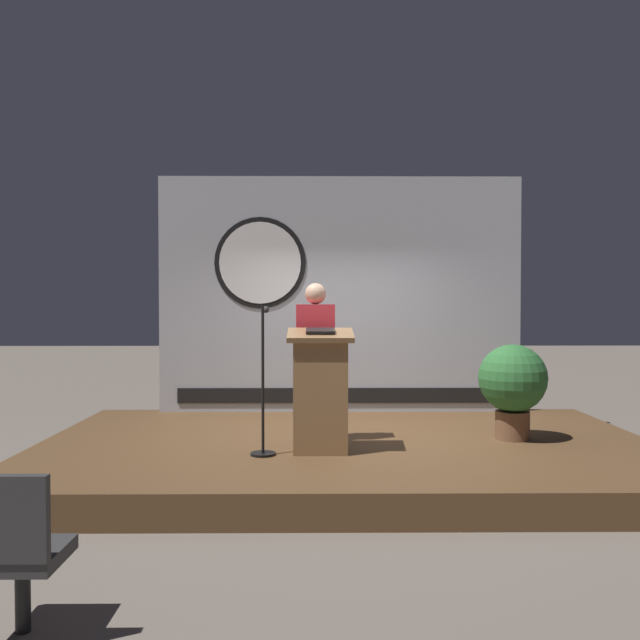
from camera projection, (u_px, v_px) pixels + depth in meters
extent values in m
plane|color=#6B6056|center=(347.00, 468.00, 7.08)|extent=(40.00, 40.00, 0.00)
cube|color=brown|center=(347.00, 454.00, 7.08)|extent=(6.40, 4.00, 0.30)
cube|color=#B2B7C1|center=(340.00, 295.00, 8.88)|extent=(4.79, 0.10, 3.12)
cylinder|color=black|center=(260.00, 263.00, 8.81)|extent=(1.21, 0.02, 1.21)
cylinder|color=white|center=(260.00, 263.00, 8.80)|extent=(1.08, 0.02, 1.08)
cube|color=black|center=(340.00, 395.00, 8.86)|extent=(4.31, 0.02, 0.20)
cube|color=olive|center=(320.00, 395.00, 6.50)|extent=(0.52, 0.40, 1.11)
cube|color=olive|center=(320.00, 335.00, 6.48)|extent=(0.64, 0.50, 0.13)
cube|color=black|center=(320.00, 331.00, 6.46)|extent=(0.28, 0.20, 0.06)
cylinder|color=black|center=(316.00, 400.00, 6.98)|extent=(0.26, 0.26, 0.87)
cube|color=red|center=(316.00, 332.00, 6.96)|extent=(0.40, 0.24, 0.57)
sphere|color=tan|center=(315.00, 294.00, 6.95)|extent=(0.22, 0.22, 0.22)
cylinder|color=black|center=(263.00, 454.00, 6.36)|extent=(0.24, 0.24, 0.02)
cylinder|color=black|center=(263.00, 380.00, 6.34)|extent=(0.03, 0.03, 1.43)
cylinder|color=black|center=(264.00, 310.00, 6.51)|extent=(0.02, 0.39, 0.02)
sphere|color=#262626|center=(266.00, 310.00, 6.71)|extent=(0.07, 0.07, 0.07)
cylinder|color=brown|center=(512.00, 425.00, 7.10)|extent=(0.36, 0.36, 0.30)
sphere|color=#2D6B33|center=(513.00, 378.00, 7.08)|extent=(0.72, 0.72, 0.72)
cylinder|color=black|center=(23.00, 597.00, 3.56)|extent=(0.08, 0.08, 0.37)
cube|color=#333333|center=(22.00, 555.00, 3.55)|extent=(0.44, 0.44, 0.08)
cube|color=#333333|center=(4.00, 519.00, 3.34)|extent=(0.44, 0.06, 0.44)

